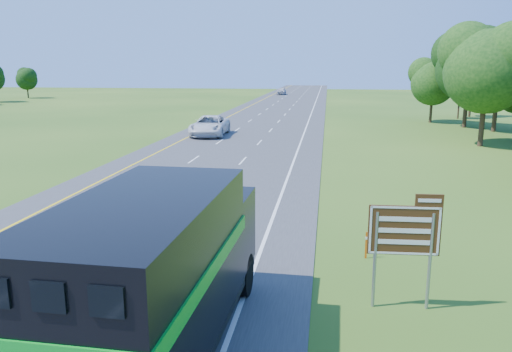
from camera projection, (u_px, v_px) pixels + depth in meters
The scene contains 7 objects.
road at pixel (258, 127), 56.70m from camera, with size 15.00×260.00×0.04m, color #38383A.
lane_markings at pixel (258, 127), 56.69m from camera, with size 11.15×260.00×0.01m.
horse_truck at pixel (158, 273), 11.11m from camera, with size 3.13×9.28×4.07m.
white_suv at pixel (210, 126), 49.30m from camera, with size 3.22×6.97×1.94m, color silver.
far_car at pixel (281, 91), 121.33m from camera, with size 2.00×4.96×1.69m, color #B8B8BF.
exit_sign at pixel (405, 235), 13.75m from camera, with size 1.98×0.17×3.35m.
delineator at pixel (366, 244), 17.76m from camera, with size 0.08×0.04×0.98m.
Camera 1 is at (7.80, -6.04, 6.72)m, focal length 35.00 mm.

